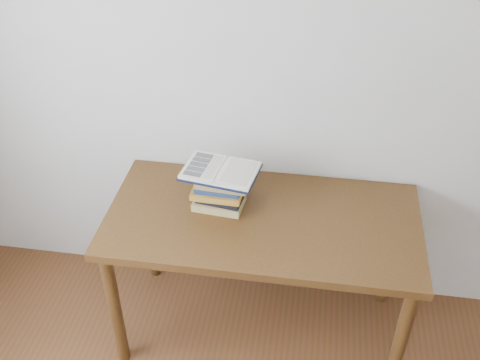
# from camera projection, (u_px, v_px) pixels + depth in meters

# --- Properties ---
(room_shell) EXTENTS (3.54, 3.54, 2.62)m
(room_shell) POSITION_uv_depth(u_px,v_px,m) (172.00, 352.00, 0.93)
(room_shell) COLOR beige
(room_shell) RESTS_ON ground
(desk) EXTENTS (1.42, 0.71, 0.76)m
(desk) POSITION_uv_depth(u_px,v_px,m) (262.00, 233.00, 2.59)
(desk) COLOR #4E2D13
(desk) RESTS_ON ground
(book_stack) EXTENTS (0.26, 0.19, 0.18)m
(book_stack) POSITION_uv_depth(u_px,v_px,m) (221.00, 188.00, 2.56)
(book_stack) COLOR olive
(book_stack) RESTS_ON desk
(open_book) EXTENTS (0.36, 0.28, 0.03)m
(open_book) POSITION_uv_depth(u_px,v_px,m) (221.00, 171.00, 2.49)
(open_book) COLOR black
(open_book) RESTS_ON book_stack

